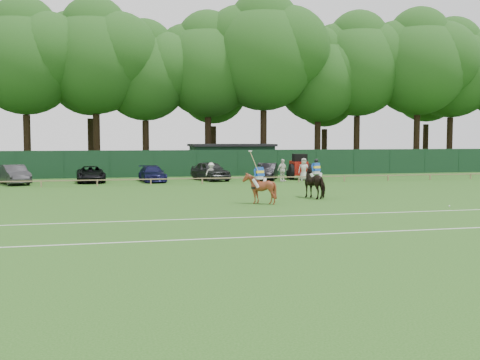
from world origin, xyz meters
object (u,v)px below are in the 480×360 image
object	(u,v)px
suv_black	(91,174)
tractor	(299,167)
sedan_grey	(14,175)
estate_black	(267,171)
hatch_grey	(210,171)
sedan_navy	(152,174)
spectator_mid	(282,170)
polo_ball	(449,206)
spectator_right	(304,169)
utility_shed	(232,159)
horse_dark	(316,183)
spectator_left	(211,172)
horse_chestnut	(259,188)

from	to	relation	value
suv_black	tractor	distance (m)	17.76
sedan_grey	estate_black	size ratio (longest dim) A/B	1.06
tractor	hatch_grey	bearing A→B (deg)	-177.34
suv_black	sedan_navy	world-z (taller)	suv_black
spectator_mid	suv_black	bearing A→B (deg)	141.55
hatch_grey	tractor	bearing A→B (deg)	-20.13
polo_ball	sedan_navy	bearing A→B (deg)	123.07
hatch_grey	polo_ball	size ratio (longest dim) A/B	52.85
spectator_right	utility_shed	distance (m)	10.87
sedan_grey	estate_black	distance (m)	20.66
horse_dark	utility_shed	size ratio (longest dim) A/B	0.26
tractor	polo_ball	bearing A→B (deg)	-81.22
suv_black	spectator_left	size ratio (longest dim) A/B	3.00
horse_chestnut	spectator_mid	xyz separation A→B (m)	(6.13, 15.16, 0.08)
spectator_mid	polo_ball	xyz separation A→B (m)	(3.15, -18.82, -0.89)
hatch_grey	polo_ball	xyz separation A→B (m)	(8.76, -21.49, -0.77)
utility_shed	tractor	size ratio (longest dim) A/B	2.97
sedan_grey	suv_black	xyz separation A→B (m)	(5.76, 0.73, -0.10)
spectator_mid	spectator_right	bearing A→B (deg)	-8.63
sedan_grey	suv_black	bearing A→B (deg)	-13.98
horse_dark	sedan_grey	bearing A→B (deg)	-55.87
spectator_mid	utility_shed	xyz separation A→B (m)	(-1.96, 10.82, 0.60)
horse_chestnut	tractor	xyz separation A→B (m)	(8.35, 17.34, 0.21)
horse_dark	spectator_mid	size ratio (longest dim) A/B	1.16
sedan_grey	spectator_left	size ratio (longest dim) A/B	2.91
hatch_grey	utility_shed	size ratio (longest dim) A/B	0.57
suv_black	utility_shed	world-z (taller)	utility_shed
estate_black	spectator_right	xyz separation A→B (m)	(2.79, -1.58, 0.24)
horse_chestnut	spectator_mid	distance (m)	16.36
suv_black	tractor	world-z (taller)	tractor
tractor	horse_dark	bearing A→B (deg)	-99.35
horse_chestnut	tractor	bearing A→B (deg)	-129.12
sedan_grey	sedan_navy	distance (m)	10.71
horse_chestnut	sedan_grey	distance (m)	22.90
polo_ball	utility_shed	bearing A→B (deg)	99.77
suv_black	polo_ball	world-z (taller)	suv_black
suv_black	spectator_mid	distance (m)	15.77
spectator_left	polo_ball	xyz separation A→B (m)	(8.97, -19.99, -0.74)
horse_chestnut	suv_black	xyz separation A→B (m)	(-9.40, 17.90, -0.19)
spectator_right	polo_ball	bearing A→B (deg)	-73.99
horse_dark	spectator_left	xyz separation A→B (m)	(-3.79, 14.22, -0.13)
horse_chestnut	polo_ball	size ratio (longest dim) A/B	18.89
horse_chestnut	estate_black	xyz separation A→B (m)	(5.50, 17.52, -0.14)
spectator_right	suv_black	bearing A→B (deg)	-173.20
estate_black	horse_dark	bearing A→B (deg)	-72.92
horse_dark	sedan_navy	xyz separation A→B (m)	(-8.54, 15.30, -0.26)
horse_dark	tractor	xyz separation A→B (m)	(4.25, 15.23, 0.14)
suv_black	tractor	bearing A→B (deg)	-5.57
suv_black	sedan_navy	distance (m)	4.98
suv_black	horse_chestnut	bearing A→B (deg)	-66.07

